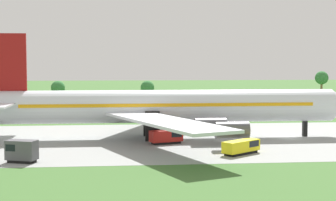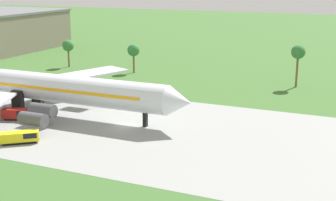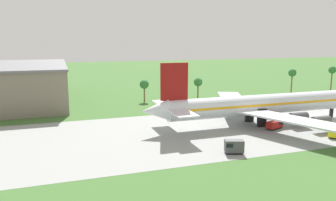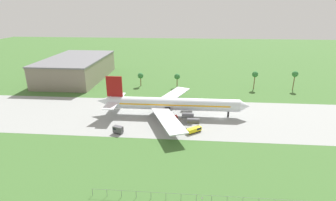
# 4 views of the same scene
# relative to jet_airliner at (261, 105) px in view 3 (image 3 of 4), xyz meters

# --- Properties ---
(ground_plane) EXTENTS (600.00, 600.00, 0.00)m
(ground_plane) POSITION_rel_jet_airliner_xyz_m (22.49, -1.62, -5.58)
(ground_plane) COLOR #3D662D
(taxiway_strip) EXTENTS (320.00, 44.00, 0.02)m
(taxiway_strip) POSITION_rel_jet_airliner_xyz_m (22.49, -1.62, -5.57)
(taxiway_strip) COLOR gray
(taxiway_strip) RESTS_ON ground_plane
(jet_airliner) EXTENTS (70.72, 59.33, 18.19)m
(jet_airliner) POSITION_rel_jet_airliner_xyz_m (0.00, 0.00, 0.00)
(jet_airliner) COLOR silver
(jet_airliner) RESTS_ON ground_plane
(baggage_tug) EXTENTS (6.30, 5.51, 2.02)m
(baggage_tug) POSITION_rel_jet_airliner_xyz_m (10.52, -16.67, -4.47)
(baggage_tug) COLOR black
(baggage_tug) RESTS_ON ground_plane
(fuel_truck) EXTENTS (5.66, 3.62, 2.22)m
(fuel_truck) POSITION_rel_jet_airliner_xyz_m (0.56, -6.17, -4.37)
(fuel_truck) COLOR black
(fuel_truck) RESTS_ON ground_plane
(catering_van) EXTENTS (4.41, 3.19, 2.99)m
(catering_van) POSITION_rel_jet_airliner_xyz_m (-20.26, -20.08, -3.99)
(catering_van) COLOR black
(catering_van) RESTS_ON ground_plane
(terminal_building) EXTENTS (36.72, 61.20, 14.85)m
(terminal_building) POSITION_rel_jet_airliner_xyz_m (-69.96, 58.58, 1.86)
(terminal_building) COLOR slate
(terminal_building) RESTS_ON ground_plane
(palm_tree_row) EXTENTS (97.19, 3.60, 11.62)m
(palm_tree_row) POSITION_rel_jet_airliner_xyz_m (24.24, 45.13, 2.36)
(palm_tree_row) COLOR brown
(palm_tree_row) RESTS_ON ground_plane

